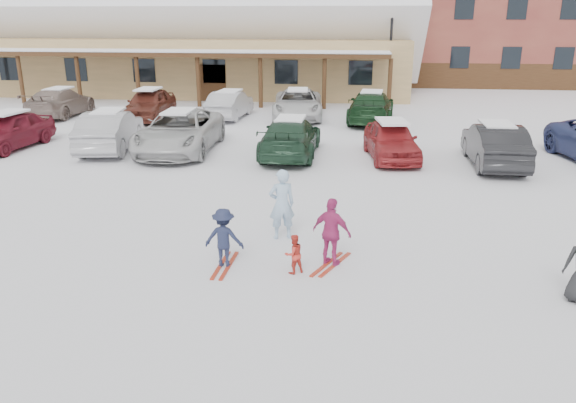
# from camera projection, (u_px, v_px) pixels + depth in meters

# --- Properties ---
(ground) EXTENTS (160.00, 160.00, 0.00)m
(ground) POSITION_uv_depth(u_px,v_px,m) (269.00, 260.00, 12.07)
(ground) COLOR white
(ground) RESTS_ON ground
(day_lodge) EXTENTS (29.12, 12.50, 10.38)m
(day_lodge) POSITION_uv_depth(u_px,v_px,m) (199.00, 32.00, 38.19)
(day_lodge) COLOR tan
(day_lodge) RESTS_ON ground
(lamp_post) EXTENTS (0.50, 0.25, 6.69)m
(lamp_post) POSITION_uv_depth(u_px,v_px,m) (391.00, 38.00, 32.98)
(lamp_post) COLOR black
(lamp_post) RESTS_ON ground
(conifer_3) EXTENTS (3.96, 3.96, 9.18)m
(conifer_3) POSITION_uv_depth(u_px,v_px,m) (405.00, 14.00, 51.27)
(conifer_3) COLOR black
(conifer_3) RESTS_ON ground
(adult_skier) EXTENTS (0.71, 0.59, 1.68)m
(adult_skier) POSITION_uv_depth(u_px,v_px,m) (282.00, 204.00, 12.99)
(adult_skier) COLOR #9FC0DD
(adult_skier) RESTS_ON ground
(toddler_red) EXTENTS (0.51, 0.49, 0.83)m
(toddler_red) POSITION_uv_depth(u_px,v_px,m) (294.00, 254.00, 11.32)
(toddler_red) COLOR red
(toddler_red) RESTS_ON ground
(child_navy) EXTENTS (0.83, 0.50, 1.27)m
(child_navy) POSITION_uv_depth(u_px,v_px,m) (224.00, 238.00, 11.56)
(child_navy) COLOR #1C223D
(child_navy) RESTS_ON ground
(skis_child_navy) EXTENTS (0.24, 1.41, 0.03)m
(skis_child_navy) POSITION_uv_depth(u_px,v_px,m) (225.00, 265.00, 11.76)
(skis_child_navy) COLOR #A62B17
(skis_child_navy) RESTS_ON ground
(child_magenta) EXTENTS (0.93, 0.68, 1.47)m
(child_magenta) POSITION_uv_depth(u_px,v_px,m) (332.00, 232.00, 11.58)
(child_magenta) COLOR #B22D6C
(child_magenta) RESTS_ON ground
(skis_child_magenta) EXTENTS (0.75, 1.36, 0.03)m
(skis_child_magenta) POSITION_uv_depth(u_px,v_px,m) (331.00, 264.00, 11.81)
(skis_child_magenta) COLOR #A62B17
(skis_child_magenta) RESTS_ON ground
(parked_car_0) EXTENTS (2.05, 4.33, 1.43)m
(parked_car_0) POSITION_uv_depth(u_px,v_px,m) (9.00, 131.00, 21.98)
(parked_car_0) COLOR maroon
(parked_car_0) RESTS_ON ground
(parked_car_1) EXTENTS (2.34, 4.86, 1.54)m
(parked_car_1) POSITION_uv_depth(u_px,v_px,m) (110.00, 131.00, 21.70)
(parked_car_1) COLOR #A6A6AA
(parked_car_1) RESTS_ON ground
(parked_car_2) EXTENTS (2.76, 5.70, 1.56)m
(parked_car_2) POSITION_uv_depth(u_px,v_px,m) (180.00, 131.00, 21.47)
(parked_car_2) COLOR silver
(parked_car_2) RESTS_ON ground
(parked_car_3) EXTENTS (2.05, 4.91, 1.42)m
(parked_car_3) POSITION_uv_depth(u_px,v_px,m) (290.00, 137.00, 20.80)
(parked_car_3) COLOR #1F3D2A
(parked_car_3) RESTS_ON ground
(parked_car_4) EXTENTS (2.18, 4.26, 1.39)m
(parked_car_4) POSITION_uv_depth(u_px,v_px,m) (391.00, 140.00, 20.38)
(parked_car_4) COLOR #A3262A
(parked_car_4) RESTS_ON ground
(parked_car_5) EXTENTS (1.62, 4.50, 1.48)m
(parked_car_5) POSITION_uv_depth(u_px,v_px,m) (495.00, 145.00, 19.43)
(parked_car_5) COLOR black
(parked_car_5) RESTS_ON ground
(parked_car_7) EXTENTS (2.16, 5.02, 1.44)m
(parked_car_7) POSITION_uv_depth(u_px,v_px,m) (60.00, 102.00, 29.15)
(parked_car_7) COLOR gray
(parked_car_7) RESTS_ON ground
(parked_car_8) EXTENTS (1.91, 4.54, 1.53)m
(parked_car_8) POSITION_uv_depth(u_px,v_px,m) (149.00, 104.00, 28.18)
(parked_car_8) COLOR maroon
(parked_car_8) RESTS_ON ground
(parked_car_9) EXTENTS (1.75, 4.29, 1.38)m
(parked_car_9) POSITION_uv_depth(u_px,v_px,m) (230.00, 105.00, 28.57)
(parked_car_9) COLOR #B2B2B6
(parked_car_9) RESTS_ON ground
(parked_car_10) EXTENTS (2.84, 5.43, 1.46)m
(parked_car_10) POSITION_uv_depth(u_px,v_px,m) (298.00, 104.00, 28.54)
(parked_car_10) COLOR silver
(parked_car_10) RESTS_ON ground
(parked_car_11) EXTENTS (2.52, 5.31, 1.50)m
(parked_car_11) POSITION_uv_depth(u_px,v_px,m) (371.00, 107.00, 27.46)
(parked_car_11) COLOR #15361B
(parked_car_11) RESTS_ON ground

